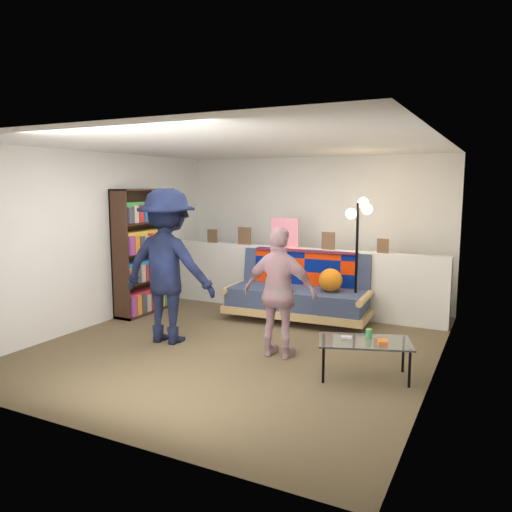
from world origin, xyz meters
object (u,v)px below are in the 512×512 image
Objects in this scene: floor_lamp at (359,236)px; person_left at (168,266)px; futon_sofa at (301,292)px; bookshelf at (141,256)px; coffee_table at (365,343)px; person_right at (280,293)px.

person_left is (-1.92, -1.71, -0.31)m from floor_lamp.
floor_lamp is (0.82, 0.02, 0.85)m from futon_sofa.
futon_sofa is 2.47m from bookshelf.
coffee_table is 2.58m from person_left.
person_right is at bearing 179.59° from person_left.
futon_sofa is 1.12× the size of bookshelf.
person_right is (-1.03, 0.18, 0.38)m from coffee_table.
futon_sofa is 1.67m from person_right.
person_left reaches higher than floor_lamp.
floor_lamp is at bearing 107.93° from coffee_table.
futon_sofa is 1.10× the size of person_left.
bookshelf is (-2.31, -0.75, 0.47)m from futon_sofa.
floor_lamp is at bearing 1.36° from futon_sofa.
person_left is at bearing 177.98° from coffee_table.
bookshelf reaches higher than floor_lamp.
person_right is at bearing -17.59° from bookshelf.
bookshelf is 0.99× the size of person_left.
futon_sofa is 1.18× the size of floor_lamp.
bookshelf is at bearing -42.20° from person_left.
futon_sofa is at bearing -178.64° from floor_lamp.
bookshelf is at bearing -18.43° from person_right.
floor_lamp is at bearing 13.81° from bookshelf.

